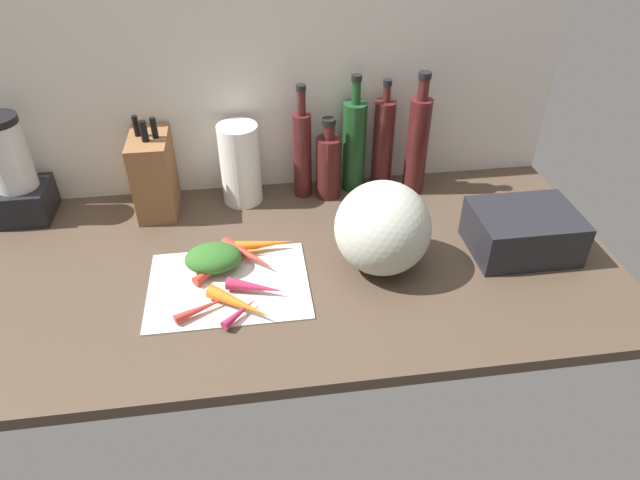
# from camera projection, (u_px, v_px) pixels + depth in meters

# --- Properties ---
(ground_plane) EXTENTS (1.70, 0.80, 0.03)m
(ground_plane) POSITION_uv_depth(u_px,v_px,m) (273.00, 265.00, 1.40)
(ground_plane) COLOR #47382B
(wall_back) EXTENTS (1.70, 0.03, 0.60)m
(wall_back) POSITION_uv_depth(u_px,v_px,m) (257.00, 86.00, 1.52)
(wall_back) COLOR silver
(wall_back) RESTS_ON ground_plane
(cutting_board) EXTENTS (0.37, 0.28, 0.01)m
(cutting_board) POSITION_uv_depth(u_px,v_px,m) (229.00, 284.00, 1.31)
(cutting_board) COLOR beige
(cutting_board) RESTS_ON ground_plane
(carrot_0) EXTENTS (0.16, 0.03, 0.02)m
(carrot_0) POSITION_uv_depth(u_px,v_px,m) (240.00, 253.00, 1.39)
(carrot_0) COLOR orange
(carrot_0) RESTS_ON cutting_board
(carrot_1) EXTENTS (0.12, 0.12, 0.02)m
(carrot_1) POSITION_uv_depth(u_px,v_px,m) (218.00, 267.00, 1.34)
(carrot_1) COLOR red
(carrot_1) RESTS_ON cutting_board
(carrot_2) EXTENTS (0.15, 0.04, 0.03)m
(carrot_2) POSITION_uv_depth(u_px,v_px,m) (265.00, 244.00, 1.41)
(carrot_2) COLOR orange
(carrot_2) RESTS_ON cutting_board
(carrot_3) EXTENTS (0.14, 0.07, 0.03)m
(carrot_3) POSITION_uv_depth(u_px,v_px,m) (256.00, 287.00, 1.28)
(carrot_3) COLOR #B2264C
(carrot_3) RESTS_ON cutting_board
(carrot_4) EXTENTS (0.14, 0.14, 0.03)m
(carrot_4) POSITION_uv_depth(u_px,v_px,m) (248.00, 255.00, 1.37)
(carrot_4) COLOR red
(carrot_4) RESTS_ON cutting_board
(carrot_5) EXTENTS (0.13, 0.08, 0.02)m
(carrot_5) POSITION_uv_depth(u_px,v_px,m) (204.00, 307.00, 1.23)
(carrot_5) COLOR red
(carrot_5) RESTS_ON cutting_board
(carrot_6) EXTENTS (0.15, 0.13, 0.03)m
(carrot_6) POSITION_uv_depth(u_px,v_px,m) (240.00, 304.00, 1.23)
(carrot_6) COLOR orange
(carrot_6) RESTS_ON cutting_board
(carrot_7) EXTENTS (0.09, 0.09, 0.02)m
(carrot_7) POSITION_uv_depth(u_px,v_px,m) (241.00, 312.00, 1.22)
(carrot_7) COLOR #B2264C
(carrot_7) RESTS_ON cutting_board
(carrot_greens_pile) EXTENTS (0.14, 0.10, 0.06)m
(carrot_greens_pile) POSITION_uv_depth(u_px,v_px,m) (213.00, 258.00, 1.34)
(carrot_greens_pile) COLOR #2D6023
(carrot_greens_pile) RESTS_ON cutting_board
(winter_squash) EXTENTS (0.23, 0.23, 0.22)m
(winter_squash) POSITION_uv_depth(u_px,v_px,m) (383.00, 228.00, 1.31)
(winter_squash) COLOR #B2B7A8
(winter_squash) RESTS_ON ground_plane
(knife_block) EXTENTS (0.10, 0.17, 0.28)m
(knife_block) POSITION_uv_depth(u_px,v_px,m) (154.00, 174.00, 1.52)
(knife_block) COLOR brown
(knife_block) RESTS_ON ground_plane
(blender_appliance) EXTENTS (0.14, 0.14, 0.29)m
(blender_appliance) POSITION_uv_depth(u_px,v_px,m) (15.00, 176.00, 1.48)
(blender_appliance) COLOR black
(blender_appliance) RESTS_ON ground_plane
(paper_towel_roll) EXTENTS (0.11, 0.11, 0.23)m
(paper_towel_roll) POSITION_uv_depth(u_px,v_px,m) (240.00, 164.00, 1.55)
(paper_towel_roll) COLOR white
(paper_towel_roll) RESTS_ON ground_plane
(bottle_0) EXTENTS (0.05, 0.05, 0.33)m
(bottle_0) POSITION_uv_depth(u_px,v_px,m) (302.00, 152.00, 1.57)
(bottle_0) COLOR #471919
(bottle_0) RESTS_ON ground_plane
(bottle_1) EXTENTS (0.07, 0.07, 0.24)m
(bottle_1) POSITION_uv_depth(u_px,v_px,m) (329.00, 165.00, 1.58)
(bottle_1) COLOR #471919
(bottle_1) RESTS_ON ground_plane
(bottle_2) EXTENTS (0.07, 0.07, 0.34)m
(bottle_2) POSITION_uv_depth(u_px,v_px,m) (354.00, 145.00, 1.60)
(bottle_2) COLOR #19421E
(bottle_2) RESTS_ON ground_plane
(bottle_3) EXTENTS (0.06, 0.06, 0.32)m
(bottle_3) POSITION_uv_depth(u_px,v_px,m) (383.00, 143.00, 1.61)
(bottle_3) COLOR #471919
(bottle_3) RESTS_ON ground_plane
(bottle_4) EXTENTS (0.06, 0.06, 0.36)m
(bottle_4) POSITION_uv_depth(u_px,v_px,m) (417.00, 143.00, 1.58)
(bottle_4) COLOR #471919
(bottle_4) RESTS_ON ground_plane
(dish_rack) EXTENTS (0.25, 0.19, 0.11)m
(dish_rack) POSITION_uv_depth(u_px,v_px,m) (523.00, 231.00, 1.40)
(dish_rack) COLOR black
(dish_rack) RESTS_ON ground_plane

